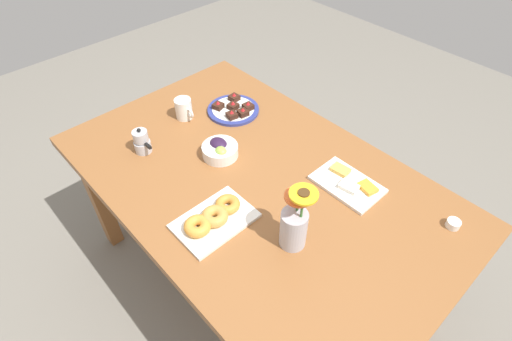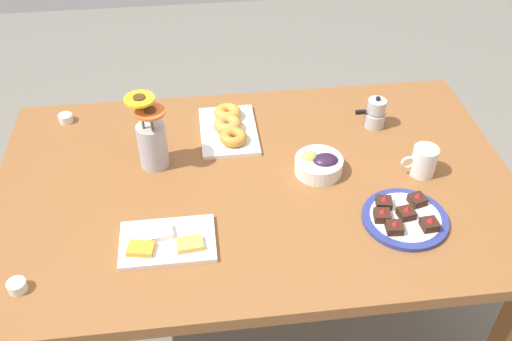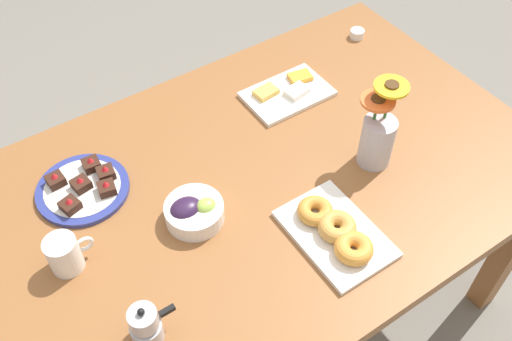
% 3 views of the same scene
% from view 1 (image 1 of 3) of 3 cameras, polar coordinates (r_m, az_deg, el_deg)
% --- Properties ---
extents(ground_plane, '(6.00, 6.00, 0.00)m').
position_cam_1_polar(ground_plane, '(2.17, -0.00, -14.92)').
color(ground_plane, slate).
extents(dining_table, '(1.60, 1.00, 0.74)m').
position_cam_1_polar(dining_table, '(1.64, -0.00, -3.14)').
color(dining_table, brown).
rests_on(dining_table, ground_plane).
extents(coffee_mug, '(0.11, 0.08, 0.10)m').
position_cam_1_polar(coffee_mug, '(1.88, -10.27, 8.71)').
color(coffee_mug, white).
rests_on(coffee_mug, dining_table).
extents(grape_bowl, '(0.15, 0.15, 0.07)m').
position_cam_1_polar(grape_bowl, '(1.66, -5.18, 2.99)').
color(grape_bowl, white).
rests_on(grape_bowl, dining_table).
extents(cheese_platter, '(0.26, 0.17, 0.03)m').
position_cam_1_polar(cheese_platter, '(1.58, 13.04, -1.82)').
color(cheese_platter, white).
rests_on(cheese_platter, dining_table).
extents(croissant_platter, '(0.19, 0.28, 0.05)m').
position_cam_1_polar(croissant_platter, '(1.42, -6.09, -6.78)').
color(croissant_platter, white).
rests_on(croissant_platter, dining_table).
extents(jam_cup_berry, '(0.05, 0.05, 0.03)m').
position_cam_1_polar(jam_cup_berry, '(1.57, 26.37, -6.81)').
color(jam_cup_berry, white).
rests_on(jam_cup_berry, dining_table).
extents(dessert_plate, '(0.24, 0.24, 0.05)m').
position_cam_1_polar(dessert_plate, '(1.91, -3.23, 8.73)').
color(dessert_plate, navy).
rests_on(dessert_plate, dining_table).
extents(flower_vase, '(0.12, 0.11, 0.26)m').
position_cam_1_polar(flower_vase, '(1.31, 5.48, -7.80)').
color(flower_vase, '#B2B2BC').
rests_on(flower_vase, dining_table).
extents(moka_pot, '(0.11, 0.07, 0.12)m').
position_cam_1_polar(moka_pot, '(1.73, -15.99, 3.95)').
color(moka_pot, '#B7B7BC').
rests_on(moka_pot, dining_table).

